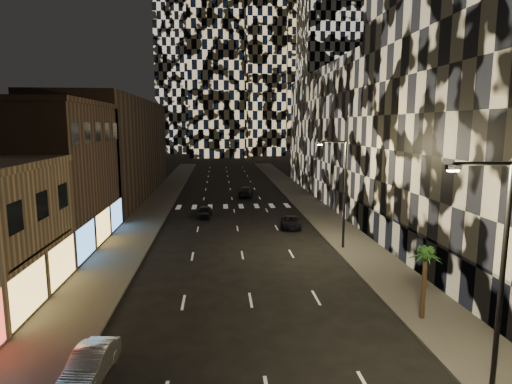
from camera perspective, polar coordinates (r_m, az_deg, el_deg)
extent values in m
cube|color=#47443F|center=(55.84, -13.35, -1.96)|extent=(4.00, 120.00, 0.15)
cube|color=#47443F|center=(56.48, 7.16, -1.66)|extent=(4.00, 120.00, 0.15)
cube|color=#4C4C47|center=(55.57, -11.21, -1.94)|extent=(0.20, 120.00, 0.15)
cube|color=#4C4C47|center=(56.08, 5.06, -1.70)|extent=(0.20, 120.00, 0.15)
cube|color=#4C382B|center=(40.95, -26.77, 1.81)|extent=(10.00, 15.00, 12.00)
cube|color=#4C382B|center=(66.13, -18.36, 5.54)|extent=(10.00, 40.00, 14.00)
cube|color=#383838|center=(33.24, 20.48, -7.17)|extent=(0.60, 25.00, 3.00)
cube|color=#232326|center=(65.04, 14.72, 7.42)|extent=(16.00, 40.00, 18.00)
cube|color=black|center=(148.96, -5.34, 23.33)|extent=(18.00, 18.00, 95.00)
cylinder|color=black|center=(18.56, 29.93, -10.34)|extent=(0.20, 0.20, 9.00)
cylinder|color=black|center=(17.07, 28.04, 3.36)|extent=(2.20, 0.14, 0.14)
cube|color=black|center=(16.51, 24.80, 3.01)|extent=(0.50, 0.25, 0.18)
cube|color=#FFEAB2|center=(16.52, 24.78, 2.60)|extent=(0.35, 0.18, 0.06)
cylinder|color=black|center=(36.26, 11.73, -0.37)|extent=(0.20, 0.20, 9.00)
cylinder|color=black|center=(35.53, 10.25, 6.62)|extent=(2.20, 0.14, 0.14)
cube|color=black|center=(35.26, 8.51, 6.46)|extent=(0.50, 0.25, 0.18)
cube|color=#FFEAB2|center=(35.26, 8.50, 6.26)|extent=(0.35, 0.18, 0.06)
imported|color=#A6A6AB|center=(20.16, -21.30, -20.69)|extent=(1.71, 3.98, 1.27)
imported|color=black|center=(48.89, -6.89, -2.65)|extent=(1.82, 3.84, 1.27)
imported|color=black|center=(62.70, -1.40, 0.07)|extent=(2.59, 5.22, 1.46)
imported|color=black|center=(43.79, 4.71, -4.05)|extent=(2.42, 4.35, 1.15)
cylinder|color=#47331E|center=(24.96, 21.46, -11.76)|extent=(0.25, 0.25, 3.38)
sphere|color=#1B4017|center=(24.39, 21.71, -7.67)|extent=(0.74, 0.74, 0.74)
cone|color=#1B4017|center=(24.53, 22.24, -7.74)|extent=(1.48, 0.36, 0.89)
cone|color=#1B4017|center=(24.65, 21.80, -7.63)|extent=(1.10, 1.36, 0.89)
cone|color=#1B4017|center=(24.59, 21.28, -7.64)|extent=(0.68, 1.49, 0.89)
cone|color=#1B4017|center=(24.38, 21.07, -7.77)|extent=(1.47, 0.85, 0.89)
cone|color=#1B4017|center=(24.19, 21.34, -7.92)|extent=(1.43, 0.96, 0.89)
cone|color=#1B4017|center=(24.16, 21.88, -7.97)|extent=(0.55, 1.50, 0.89)
cone|color=#1B4017|center=(24.31, 22.28, -7.89)|extent=(1.19, 1.30, 0.89)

